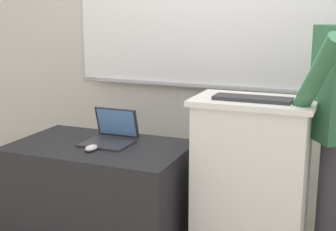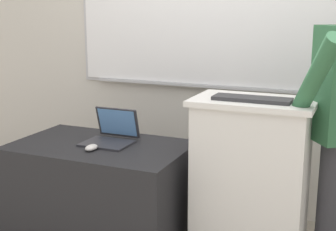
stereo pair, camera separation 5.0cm
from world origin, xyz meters
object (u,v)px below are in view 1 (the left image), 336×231
object	(u,v)px
lectern_podium	(251,187)
wireless_keyboard	(252,99)
laptop	(112,133)
side_desk	(101,198)
computer_mouse_by_keyboard	(302,101)
computer_mouse_by_laptop	(91,148)

from	to	relation	value
lectern_podium	wireless_keyboard	world-z (taller)	wireless_keyboard
laptop	lectern_podium	bearing A→B (deg)	1.43
lectern_podium	side_desk	xyz separation A→B (m)	(-0.91, -0.11, -0.17)
side_desk	laptop	distance (m)	0.41
side_desk	laptop	world-z (taller)	laptop
wireless_keyboard	computer_mouse_by_keyboard	world-z (taller)	computer_mouse_by_keyboard
wireless_keyboard	computer_mouse_by_laptop	xyz separation A→B (m)	(-0.89, -0.18, -0.32)
side_desk	computer_mouse_by_keyboard	distance (m)	1.36
side_desk	wireless_keyboard	xyz separation A→B (m)	(0.91, 0.05, 0.68)
lectern_podium	laptop	xyz separation A→B (m)	(-0.87, -0.02, 0.23)
side_desk	computer_mouse_by_laptop	xyz separation A→B (m)	(0.02, -0.13, 0.36)
side_desk	wireless_keyboard	distance (m)	1.14
computer_mouse_by_keyboard	laptop	bearing A→B (deg)	178.79
wireless_keyboard	laptop	bearing A→B (deg)	177.97
laptop	computer_mouse_by_keyboard	bearing A→B (deg)	-1.21
computer_mouse_by_laptop	computer_mouse_by_keyboard	xyz separation A→B (m)	(1.15, 0.19, 0.33)
side_desk	laptop	xyz separation A→B (m)	(0.04, 0.08, 0.40)
computer_mouse_by_laptop	laptop	bearing A→B (deg)	84.55
side_desk	computer_mouse_by_laptop	bearing A→B (deg)	-81.03
laptop	side_desk	bearing A→B (deg)	-115.15
computer_mouse_by_keyboard	computer_mouse_by_laptop	bearing A→B (deg)	-170.78
laptop	computer_mouse_by_laptop	world-z (taller)	laptop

